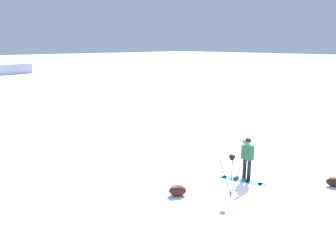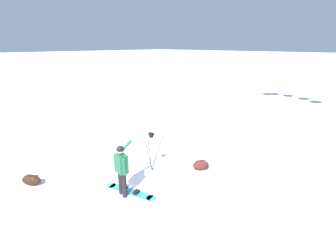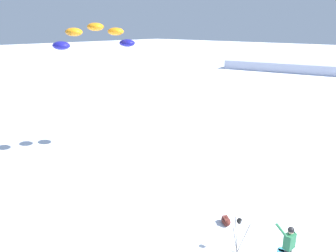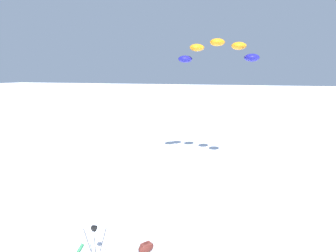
{
  "view_description": "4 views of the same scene",
  "coord_description": "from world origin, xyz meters",
  "views": [
    {
      "loc": [
        10.65,
        6.62,
        4.94
      ],
      "look_at": [
        3.86,
        -0.59,
        2.64
      ],
      "focal_mm": 38.39,
      "sensor_mm": 36.0,
      "label": 1
    },
    {
      "loc": [
        -3.79,
        -5.95,
        4.29
      ],
      "look_at": [
        2.09,
        -0.3,
        1.61
      ],
      "focal_mm": 26.77,
      "sensor_mm": 36.0,
      "label": 2
    },
    {
      "loc": [
        -3.08,
        8.95,
        7.97
      ],
      "look_at": [
        5.83,
        -0.92,
        3.79
      ],
      "focal_mm": 33.91,
      "sensor_mm": 36.0,
      "label": 3
    },
    {
      "loc": [
        -5.74,
        -4.89,
        6.16
      ],
      "look_at": [
        6.04,
        -0.95,
        3.91
      ],
      "focal_mm": 31.36,
      "sensor_mm": 36.0,
      "label": 4
    }
  ],
  "objects": [
    {
      "name": "camera_tripod",
      "position": [
        1.57,
        -0.0,
        1.01
      ],
      "size": [
        0.66,
        0.68,
        1.42
      ],
      "color": "#262628",
      "rests_on": "ground_plane"
    },
    {
      "name": "gear_bag_large",
      "position": [
        2.82,
        -1.22,
        0.18
      ],
      "size": [
        0.68,
        0.63,
        0.34
      ],
      "color": "#4C1E19",
      "rests_on": "ground_plane"
    },
    {
      "name": "snowboarder",
      "position": [
        -0.06,
        -0.51,
        0.96
      ],
      "size": [
        0.66,
        0.47,
        1.61
      ],
      "color": "black",
      "rests_on": "ground_plane"
    },
    {
      "name": "traction_kite",
      "position": [
        12.2,
        -1.97,
        7.47
      ],
      "size": [
        1.75,
        5.04,
        1.37
      ],
      "color": "navy"
    }
  ]
}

